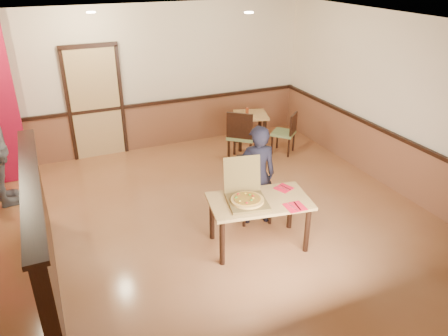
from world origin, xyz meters
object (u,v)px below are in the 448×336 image
object	(u,v)px
main_table	(259,207)
side_chair_right	(287,131)
side_table	(251,122)
diner	(257,175)
side_chair_left	(241,134)
pizza_box	(246,197)
diner_chair	(253,185)
condiment	(247,112)

from	to	relation	value
main_table	side_chair_right	world-z (taller)	side_chair_right
side_table	diner	distance (m)	2.85
side_chair_right	side_chair_left	bearing A→B (deg)	-41.63
side_chair_right	side_table	size ratio (longest dim) A/B	1.03
side_chair_left	pizza_box	xyz separation A→B (m)	(-1.13, -2.48, 0.21)
side_chair_left	side_chair_right	size ratio (longest dim) A/B	1.22
diner	pizza_box	size ratio (longest dim) A/B	2.25
diner_chair	side_chair_left	bearing A→B (deg)	82.29
side_chair_left	condiment	bearing A→B (deg)	-84.60
diner	diner_chair	bearing A→B (deg)	-87.80
side_chair_right	diner_chair	bearing A→B (deg)	5.30
main_table	pizza_box	bearing A→B (deg)	178.83
side_table	side_chair_right	bearing A→B (deg)	-50.47
side_chair_left	side_table	world-z (taller)	side_chair_left
main_table	diner_chair	world-z (taller)	diner_chair
side_chair_left	condiment	size ratio (longest dim) A/B	6.49
side_chair_left	side_chair_right	world-z (taller)	side_chair_left
main_table	side_table	world-z (taller)	main_table
diner_chair	condiment	world-z (taller)	diner_chair
side_chair_right	condiment	distance (m)	0.88
side_chair_left	side_table	distance (m)	0.79
diner	side_chair_right	bearing A→B (deg)	-117.35
side_table	side_chair_left	bearing A→B (deg)	-129.37
side_chair_left	condiment	distance (m)	0.72
main_table	diner	world-z (taller)	diner
side_chair_left	diner	bearing A→B (deg)	110.30
side_chair_right	pizza_box	distance (m)	3.29
side_chair_right	condiment	world-z (taller)	condiment
main_table	diner_chair	bearing A→B (deg)	78.07
side_chair_right	side_table	bearing A→B (deg)	-92.80
diner_chair	diner	bearing A→B (deg)	-88.31
side_chair_left	side_table	xyz separation A→B (m)	(0.50, 0.61, -0.03)
side_table	diner_chair	bearing A→B (deg)	-115.91
side_table	main_table	bearing A→B (deg)	-114.96
side_chair_right	side_table	distance (m)	0.78
main_table	side_chair_left	bearing A→B (deg)	78.82
main_table	diner	xyz separation A→B (m)	(0.24, 0.54, 0.16)
side_table	diner	world-z (taller)	diner
side_table	condiment	xyz separation A→B (m)	(-0.10, -0.04, 0.25)
pizza_box	condiment	xyz separation A→B (m)	(1.52, 3.05, 0.01)
diner_chair	condiment	bearing A→B (deg)	78.57
side_chair_left	condiment	xyz separation A→B (m)	(0.39, 0.57, 0.21)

